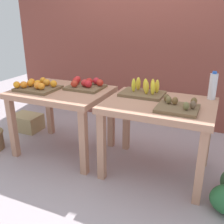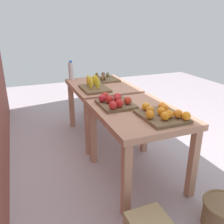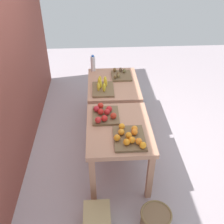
# 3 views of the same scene
# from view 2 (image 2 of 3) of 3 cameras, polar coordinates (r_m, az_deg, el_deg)

# --- Properties ---
(ground_plane) EXTENTS (8.00, 8.00, 0.00)m
(ground_plane) POSITION_cam_2_polar(r_m,az_deg,el_deg) (3.16, 1.06, -9.41)
(ground_plane) COLOR #AD9FA6
(display_table_left) EXTENTS (1.04, 0.80, 0.77)m
(display_table_left) POSITION_cam_2_polar(r_m,az_deg,el_deg) (2.42, 6.29, -2.18)
(display_table_left) COLOR tan
(display_table_left) RESTS_ON ground_plane
(display_table_right) EXTENTS (1.04, 0.80, 0.77)m
(display_table_right) POSITION_cam_2_polar(r_m,az_deg,el_deg) (3.39, -2.53, 4.71)
(display_table_right) COLOR tan
(display_table_right) RESTS_ON ground_plane
(orange_bin) EXTENTS (0.44, 0.37, 0.11)m
(orange_bin) POSITION_cam_2_polar(r_m,az_deg,el_deg) (2.21, 11.78, -0.47)
(orange_bin) COLOR brown
(orange_bin) RESTS_ON display_table_left
(apple_bin) EXTENTS (0.41, 0.34, 0.11)m
(apple_bin) POSITION_cam_2_polar(r_m,az_deg,el_deg) (2.48, 0.67, 2.38)
(apple_bin) COLOR brown
(apple_bin) RESTS_ON display_table_left
(banana_crate) EXTENTS (0.44, 0.32, 0.17)m
(banana_crate) POSITION_cam_2_polar(r_m,az_deg,el_deg) (3.10, -4.30, 6.12)
(banana_crate) COLOR brown
(banana_crate) RESTS_ON display_table_right
(kiwi_bin) EXTENTS (0.36, 0.32, 0.10)m
(kiwi_bin) POSITION_cam_2_polar(r_m,az_deg,el_deg) (3.58, -1.58, 7.92)
(kiwi_bin) COLOR brown
(kiwi_bin) RESTS_ON display_table_right
(water_bottle) EXTENTS (0.08, 0.08, 0.28)m
(water_bottle) POSITION_cam_2_polar(r_m,az_deg,el_deg) (3.67, -9.67, 9.62)
(water_bottle) COLOR silver
(water_bottle) RESTS_ON display_table_right
(watermelon_pile) EXTENTS (0.61, 0.55, 0.46)m
(watermelon_pile) POSITION_cam_2_polar(r_m,az_deg,el_deg) (4.38, -3.15, 1.84)
(watermelon_pile) COLOR #2B6B28
(watermelon_pile) RESTS_ON ground_plane
(wicker_basket) EXTENTS (0.35, 0.35, 0.23)m
(wicker_basket) POSITION_cam_2_polar(r_m,az_deg,el_deg) (2.32, 24.88, -20.97)
(wicker_basket) COLOR #7F6144
(wicker_basket) RESTS_ON ground_plane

